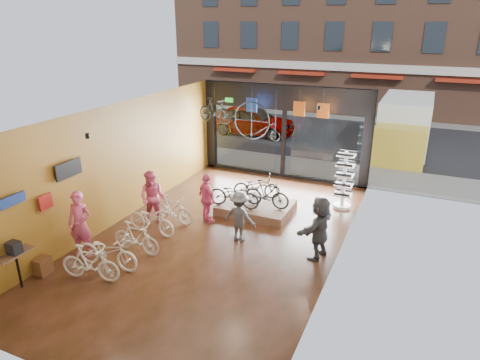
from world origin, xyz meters
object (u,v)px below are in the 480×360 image
Objects in this scene: display_bike_mid at (267,194)px; sunglasses_rack at (344,180)px; floor_bike_1 at (90,263)px; customer_5 at (319,228)px; floor_bike_4 at (151,220)px; customer_0 at (80,224)px; hung_bike at (215,111)px; display_platform at (256,207)px; customer_3 at (239,217)px; street_car at (252,120)px; display_bike_left at (234,194)px; floor_bike_2 at (107,251)px; box_truck at (404,129)px; display_bike_right at (257,186)px; penny_farthing at (259,123)px; floor_bike_3 at (136,238)px; customer_1 at (153,198)px; customer_2 at (207,198)px; floor_bike_5 at (172,209)px.

sunglasses_rack is at bearing -51.32° from display_bike_mid.
floor_bike_1 is 6.02m from customer_5.
floor_bike_4 is 5.09m from customer_5.
customer_0 is (-3.75, -4.50, 0.18)m from display_bike_mid.
hung_bike reaches higher than sunglasses_rack.
display_platform is 1.27× the size of customer_0.
customer_3 is 0.99× the size of hung_bike.
hung_bike reaches higher than customer_5.
customer_0 is at bearing -176.51° from street_car.
customer_5 reaches higher than display_bike_left.
customer_3 reaches higher than floor_bike_2.
customer_5 is 1.14× the size of hung_bike.
display_bike_right is at bearing -116.62° from box_truck.
floor_bike_4 is at bearing 50.16° from customer_0.
floor_bike_1 is 1.02× the size of display_bike_mid.
penny_farthing is (1.35, 8.00, 2.02)m from floor_bike_1.
display_bike_left is at bearing -25.20° from floor_bike_2.
sunglasses_rack reaches higher than floor_bike_3.
street_car is at bearing 13.60° from floor_bike_4.
sunglasses_rack is at bearing -100.68° from box_truck.
display_bike_left is at bearing -145.05° from sunglasses_rack.
customer_1 reaches higher than display_bike_mid.
customer_2 is at bearing -26.05° from floor_bike_1.
floor_bike_4 reaches higher than display_platform.
street_car is 14.47m from customer_0.
floor_bike_3 reaches higher than floor_bike_4.
customer_0 is 8.57m from sunglasses_rack.
customer_2 is (1.13, 4.12, 0.35)m from floor_bike_1.
display_bike_left reaches higher than floor_bike_2.
floor_bike_3 is at bearing -80.32° from customer_1.
box_truck is at bearing -20.33° from display_bike_mid.
display_bike_left is (1.79, 2.20, 0.31)m from floor_bike_4.
display_bike_right is at bearing -157.70° from sunglasses_rack.
display_bike_right is at bearing 110.13° from display_platform.
display_platform is (2.14, 1.90, -0.32)m from floor_bike_5.
floor_bike_1 is 1.01× the size of hung_bike.
box_truck is at bearing -29.73° from display_bike_left.
box_truck is 11.00m from customer_5.
customer_3 is 0.76× the size of sunglasses_rack.
customer_1 is at bearing -121.25° from box_truck.
penny_farthing reaches higher than floor_bike_4.
customer_5 is at bearing -149.99° from street_car.
display_bike_right is 3.01m from sunglasses_rack.
floor_bike_4 is at bearing 15.26° from floor_bike_3.
customer_5 reaches higher than floor_bike_1.
floor_bike_1 is 1.45m from customer_0.
customer_0 is at bearing -171.42° from hung_bike.
hung_bike is at bearing -1.32° from floor_bike_2.
display_bike_mid reaches higher than floor_bike_4.
street_car is at bearing 131.16° from sunglasses_rack.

